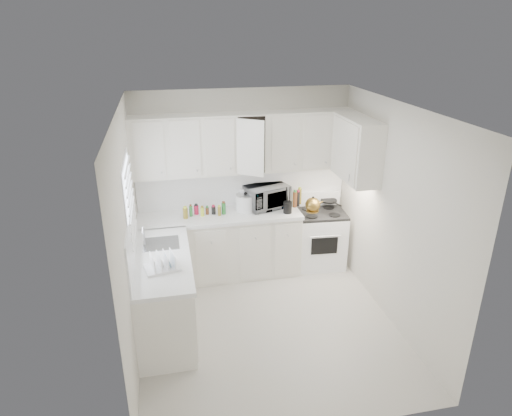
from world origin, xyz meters
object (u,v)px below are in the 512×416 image
object	(u,v)px
microwave	(267,194)
dish_rack	(162,260)
tea_kettle	(313,204)
stove	(319,231)
rice_cooker	(245,201)
utensil_crock	(288,200)

from	to	relation	value
microwave	dish_rack	size ratio (longest dim) A/B	1.60
tea_kettle	dish_rack	distance (m)	2.41
stove	microwave	bearing A→B (deg)	176.13
tea_kettle	rice_cooker	bearing A→B (deg)	-169.35
utensil_crock	stove	bearing A→B (deg)	15.46
tea_kettle	utensil_crock	distance (m)	0.37
rice_cooker	dish_rack	world-z (taller)	rice_cooker
microwave	rice_cooker	xyz separation A→B (m)	(-0.32, -0.05, -0.06)
dish_rack	tea_kettle	bearing A→B (deg)	18.13
tea_kettle	rice_cooker	size ratio (longest dim) A/B	0.97
stove	tea_kettle	bearing A→B (deg)	-134.06
tea_kettle	dish_rack	bearing A→B (deg)	-125.63
tea_kettle	utensil_crock	bearing A→B (deg)	-157.33
microwave	rice_cooker	world-z (taller)	microwave
microwave	utensil_crock	xyz separation A→B (m)	(0.23, -0.26, -0.00)
rice_cooker	microwave	bearing A→B (deg)	2.58
utensil_crock	dish_rack	world-z (taller)	utensil_crock
stove	utensil_crock	xyz separation A→B (m)	(-0.54, -0.15, 0.60)
utensil_crock	rice_cooker	bearing A→B (deg)	158.99
microwave	rice_cooker	distance (m)	0.33
stove	microwave	distance (m)	0.99
microwave	dish_rack	world-z (taller)	microwave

